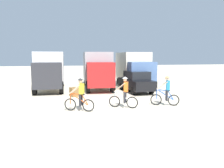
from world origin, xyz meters
The scene contains 9 objects.
ground_plane centered at (0.00, 0.00, 0.00)m, with size 120.00×120.00×0.00m, color beige.
box_truck_avon_van centered at (-4.26, 9.38, 1.87)m, with size 2.44×6.77×3.35m.
box_truck_grey_hauler centered at (0.01, 9.23, 1.87)m, with size 2.73×6.87×3.35m.
box_truck_cream_rv centered at (3.63, 9.47, 1.87)m, with size 2.73×6.87×3.35m.
sedan_parked centered at (2.85, 6.30, 0.88)m, with size 2.08×4.32×1.76m.
cyclist_orange_shirt centered at (-2.21, 0.75, 0.85)m, with size 1.59×0.84×1.82m.
cyclist_cowboy_hat centered at (0.34, 0.98, 0.85)m, with size 1.56×0.89×1.82m.
cyclist_near_camera centered at (2.98, 1.04, 0.85)m, with size 1.65×0.74×1.82m.
supply_crate centered at (-2.31, 5.37, 0.33)m, with size 0.56×0.68×0.66m, color olive.
Camera 1 is at (-3.01, -11.05, 2.97)m, focal length 35.13 mm.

